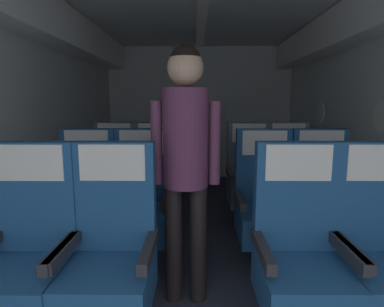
{
  "coord_description": "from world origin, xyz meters",
  "views": [
    {
      "loc": [
        -0.05,
        -0.03,
        1.29
      ],
      "look_at": [
        -0.1,
        3.16,
        0.78
      ],
      "focal_mm": 29.79,
      "sensor_mm": 36.0,
      "label": 1
    }
  ],
  "objects_px": {
    "seat_a_left_window": "(28,260)",
    "seat_c_left_aisle": "(154,180)",
    "seat_a_right_window": "(300,259)",
    "seat_c_right_window": "(249,181)",
    "seat_b_left_window": "(86,206)",
    "seat_a_right_aisle": "(383,260)",
    "flight_attendant": "(186,148)",
    "seat_b_right_aisle": "(322,207)",
    "seat_b_right_window": "(265,207)",
    "seat_a_left_aisle": "(111,259)",
    "seat_b_left_aisle": "(141,206)",
    "seat_c_left_window": "(114,180)",
    "seat_c_right_aisle": "(289,180)"
  },
  "relations": [
    {
      "from": "seat_a_left_window",
      "to": "seat_c_left_aisle",
      "type": "xyz_separation_m",
      "value": [
        0.44,
        1.79,
        0.0
      ]
    },
    {
      "from": "seat_a_right_window",
      "to": "seat_c_right_window",
      "type": "height_order",
      "value": "same"
    },
    {
      "from": "seat_a_left_window",
      "to": "seat_b_left_window",
      "type": "height_order",
      "value": "same"
    },
    {
      "from": "seat_a_right_aisle",
      "to": "flight_attendant",
      "type": "distance_m",
      "value": 1.25
    },
    {
      "from": "seat_b_right_aisle",
      "to": "seat_b_right_window",
      "type": "bearing_deg",
      "value": -178.12
    },
    {
      "from": "seat_c_left_aisle",
      "to": "flight_attendant",
      "type": "bearing_deg",
      "value": -74.52
    },
    {
      "from": "seat_a_left_aisle",
      "to": "seat_b_left_aisle",
      "type": "relative_size",
      "value": 1.0
    },
    {
      "from": "seat_c_left_aisle",
      "to": "seat_c_right_window",
      "type": "height_order",
      "value": "same"
    },
    {
      "from": "seat_b_left_window",
      "to": "seat_b_right_window",
      "type": "xyz_separation_m",
      "value": [
        1.46,
        -0.01,
        0.0
      ]
    },
    {
      "from": "seat_a_left_window",
      "to": "seat_a_left_aisle",
      "type": "distance_m",
      "value": 0.44
    },
    {
      "from": "seat_a_left_window",
      "to": "seat_b_left_aisle",
      "type": "xyz_separation_m",
      "value": [
        0.45,
        0.91,
        0.0
      ]
    },
    {
      "from": "seat_c_left_window",
      "to": "seat_c_right_aisle",
      "type": "height_order",
      "value": "same"
    },
    {
      "from": "seat_a_right_window",
      "to": "seat_c_right_window",
      "type": "relative_size",
      "value": 1.0
    },
    {
      "from": "seat_a_left_aisle",
      "to": "flight_attendant",
      "type": "xyz_separation_m",
      "value": [
        0.39,
        0.36,
        0.55
      ]
    },
    {
      "from": "seat_b_left_aisle",
      "to": "seat_c_right_aisle",
      "type": "height_order",
      "value": "same"
    },
    {
      "from": "seat_b_left_window",
      "to": "seat_c_left_aisle",
      "type": "relative_size",
      "value": 1.0
    },
    {
      "from": "seat_c_left_window",
      "to": "flight_attendant",
      "type": "bearing_deg",
      "value": -59.42
    },
    {
      "from": "seat_b_right_aisle",
      "to": "seat_c_right_aisle",
      "type": "xyz_separation_m",
      "value": [
        -0.01,
        0.89,
        0.0
      ]
    },
    {
      "from": "seat_c_left_aisle",
      "to": "flight_attendant",
      "type": "distance_m",
      "value": 1.58
    },
    {
      "from": "flight_attendant",
      "to": "seat_b_right_window",
      "type": "bearing_deg",
      "value": -144.66
    },
    {
      "from": "seat_a_right_aisle",
      "to": "seat_c_right_window",
      "type": "height_order",
      "value": "same"
    },
    {
      "from": "seat_a_left_aisle",
      "to": "seat_c_right_window",
      "type": "relative_size",
      "value": 1.0
    },
    {
      "from": "seat_c_left_window",
      "to": "seat_c_left_aisle",
      "type": "bearing_deg",
      "value": 0.16
    },
    {
      "from": "seat_a_left_aisle",
      "to": "flight_attendant",
      "type": "distance_m",
      "value": 0.77
    },
    {
      "from": "seat_b_left_aisle",
      "to": "seat_b_right_window",
      "type": "height_order",
      "value": "same"
    },
    {
      "from": "seat_c_right_window",
      "to": "seat_b_left_window",
      "type": "bearing_deg",
      "value": -149.3
    },
    {
      "from": "seat_a_right_aisle",
      "to": "seat_b_left_aisle",
      "type": "distance_m",
      "value": 1.71
    },
    {
      "from": "seat_a_left_window",
      "to": "seat_b_right_aisle",
      "type": "xyz_separation_m",
      "value": [
        1.92,
        0.91,
        0.0
      ]
    },
    {
      "from": "seat_b_left_window",
      "to": "flight_attendant",
      "type": "bearing_deg",
      "value": -32.44
    },
    {
      "from": "seat_c_left_window",
      "to": "flight_attendant",
      "type": "distance_m",
      "value": 1.74
    },
    {
      "from": "seat_b_right_aisle",
      "to": "seat_a_right_aisle",
      "type": "bearing_deg",
      "value": -91.07
    },
    {
      "from": "seat_a_left_aisle",
      "to": "seat_c_left_window",
      "type": "xyz_separation_m",
      "value": [
        -0.45,
        1.78,
        0.0
      ]
    },
    {
      "from": "seat_b_right_window",
      "to": "seat_a_left_window",
      "type": "bearing_deg",
      "value": -148.45
    },
    {
      "from": "seat_b_right_aisle",
      "to": "seat_c_right_aisle",
      "type": "distance_m",
      "value": 0.89
    },
    {
      "from": "seat_b_left_aisle",
      "to": "seat_c_left_window",
      "type": "distance_m",
      "value": 0.98
    },
    {
      "from": "seat_b_left_window",
      "to": "seat_a_right_window",
      "type": "bearing_deg",
      "value": -30.97
    },
    {
      "from": "seat_b_right_aisle",
      "to": "flight_attendant",
      "type": "xyz_separation_m",
      "value": [
        -1.09,
        -0.54,
        0.55
      ]
    },
    {
      "from": "seat_b_right_window",
      "to": "seat_a_right_window",
      "type": "bearing_deg",
      "value": -89.84
    },
    {
      "from": "seat_a_right_window",
      "to": "seat_c_right_window",
      "type": "xyz_separation_m",
      "value": [
        0.01,
        1.76,
        0.0
      ]
    },
    {
      "from": "seat_c_right_aisle",
      "to": "seat_c_right_window",
      "type": "relative_size",
      "value": 1.0
    },
    {
      "from": "seat_a_left_aisle",
      "to": "seat_c_left_aisle",
      "type": "height_order",
      "value": "same"
    },
    {
      "from": "seat_a_right_window",
      "to": "seat_b_right_window",
      "type": "xyz_separation_m",
      "value": [
        -0.0,
        0.87,
        0.0
      ]
    },
    {
      "from": "seat_b_right_aisle",
      "to": "seat_b_left_window",
      "type": "bearing_deg",
      "value": -179.77
    },
    {
      "from": "seat_c_right_aisle",
      "to": "seat_a_right_window",
      "type": "bearing_deg",
      "value": -104.18
    },
    {
      "from": "seat_a_left_window",
      "to": "seat_a_right_window",
      "type": "bearing_deg",
      "value": 0.92
    },
    {
      "from": "seat_a_right_aisle",
      "to": "seat_a_right_window",
      "type": "height_order",
      "value": "same"
    },
    {
      "from": "seat_c_right_aisle",
      "to": "seat_c_left_window",
      "type": "bearing_deg",
      "value": -179.67
    },
    {
      "from": "seat_b_right_window",
      "to": "seat_b_left_window",
      "type": "bearing_deg",
      "value": 179.71
    },
    {
      "from": "seat_c_left_aisle",
      "to": "seat_b_right_aisle",
      "type": "bearing_deg",
      "value": -30.7
    },
    {
      "from": "seat_c_right_aisle",
      "to": "seat_a_left_window",
      "type": "bearing_deg",
      "value": -136.7
    }
  ]
}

